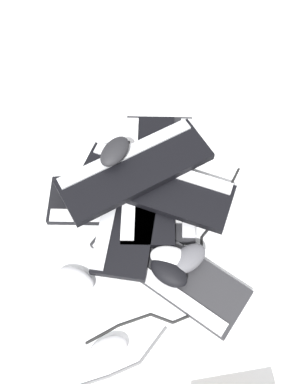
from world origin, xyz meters
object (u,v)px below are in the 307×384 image
Objects in this scene: keyboard_0 at (124,202)px; mouse_5 at (107,351)px; keyboard_5 at (135,169)px; mouse_4 at (169,272)px; mouse_2 at (188,259)px; mouse_3 at (74,280)px; keyboard_1 at (169,269)px; keyboard_6 at (130,205)px; keyboard_4 at (156,185)px; keyboard_2 at (170,176)px; mouse_1 at (170,258)px; keyboard_3 at (148,177)px; mouse_0 at (115,151)px.

keyboard_0 is 0.42m from mouse_5.
keyboard_5 is 0.31m from mouse_4.
mouse_2 is 1.00× the size of mouse_3.
keyboard_6 is at bearing -47.52° from keyboard_1.
keyboard_1 is 0.27m from mouse_5.
mouse_4 reaches higher than mouse_5.
mouse_2 is 0.06m from mouse_4.
keyboard_1 is 1.08× the size of keyboard_5.
keyboard_4 is (0.08, -0.22, 0.06)m from keyboard_1.
keyboard_2 is 0.14m from keyboard_5.
mouse_4 reaches higher than keyboard_6.
keyboard_4 is (0.03, 0.07, 0.06)m from keyboard_2.
mouse_1 reaches higher than mouse_5.
keyboard_3 is 1.03× the size of keyboard_6.
mouse_4 is (-0.00, 0.02, 0.04)m from keyboard_1.
mouse_4 is 1.00× the size of mouse_5.
keyboard_3 is 4.18× the size of mouse_1.
keyboard_6 is at bearing -130.33° from mouse_0.
keyboard_2 is at bearing -150.34° from keyboard_3.
mouse_3 is at bearing 150.28° from mouse_2.
mouse_4 reaches higher than keyboard_2.
keyboard_3 is 4.18× the size of mouse_0.
mouse_4 is 0.25m from mouse_5.
keyboard_4 reaches higher than keyboard_2.
mouse_1 is at bearing -88.23° from keyboard_1.
keyboard_5 is at bearing -109.96° from keyboard_0.
keyboard_1 is at bearing -57.57° from mouse_4.
keyboard_4 is at bearing 112.07° from mouse_1.
keyboard_3 is at bearing -102.05° from mouse_3.
mouse_1 is at bearing 138.35° from mouse_2.
mouse_4 reaches higher than keyboard_0.
keyboard_2 is 1.07× the size of keyboard_5.
keyboard_6 is 0.26m from mouse_3.
keyboard_6 is (0.14, -0.16, 0.03)m from keyboard_1.
mouse_5 is at bearing 83.35° from keyboard_2.
mouse_3 reaches higher than keyboard_2.
mouse_0 is (0.10, -0.01, 0.10)m from keyboard_3.
mouse_3 is 1.00× the size of mouse_4.
mouse_3 is (0.04, 0.35, -0.12)m from mouse_0.
mouse_1 is at bearing -120.54° from mouse_0.
keyboard_5 reaches higher than keyboard_6.
keyboard_1 is 0.07m from mouse_2.
keyboard_1 is at bearing 99.62° from keyboard_2.
keyboard_2 is at bearing 59.60° from mouse_2.
keyboard_5 is at bearing -36.35° from mouse_4.
keyboard_5 is at bearing 24.42° from keyboard_3.
keyboard_4 reaches higher than mouse_5.
keyboard_4 is 1.02× the size of keyboard_6.
mouse_5 is at bearing 94.61° from keyboard_6.
mouse_0 is at bearing -118.83° from mouse_5.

